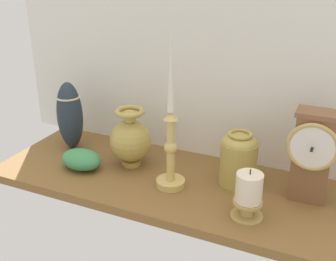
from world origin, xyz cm
name	(u,v)px	position (x,y,z in cm)	size (l,w,h in cm)	color
ground_plane	(176,184)	(0.00, 0.00, -1.20)	(100.00, 36.00, 2.40)	brown
back_wall	(203,46)	(0.00, 18.50, 32.50)	(120.00, 2.00, 65.00)	silver
mantel_clock	(312,154)	(32.96, 5.02, 12.12)	(11.95, 8.78, 22.90)	brown
candlestick_tall_left	(171,141)	(0.19, -3.33, 12.95)	(7.55, 7.55, 42.20)	tan
brass_vase_bulbous	(131,139)	(-15.04, 2.82, 7.95)	(11.79, 11.79, 16.93)	#AF9644
brass_vase_jar	(239,157)	(15.36, 5.14, 7.57)	(9.57, 9.57, 14.53)	#AE9644
pillar_candle_front	(248,194)	(21.58, -8.56, 5.91)	(7.54, 7.54, 12.29)	tan
tall_ceramic_vase	(70,115)	(-37.48, 5.52, 10.65)	(7.74, 7.74, 21.02)	#26313C
ivy_sprig	(81,160)	(-26.59, -5.06, 2.82)	(11.83, 8.28, 5.63)	#3F8D53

